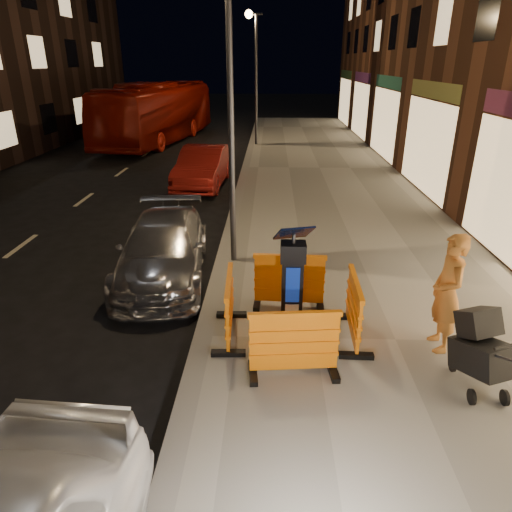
{
  "coord_description": "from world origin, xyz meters",
  "views": [
    {
      "loc": [
        1.03,
        -6.06,
        4.13
      ],
      "look_at": [
        0.8,
        1.0,
        1.1
      ],
      "focal_mm": 32.0,
      "sensor_mm": 36.0,
      "label": 1
    }
  ],
  "objects_px": {
    "barrier_back": "(289,281)",
    "car_red": "(204,186)",
    "bus_doubledecker": "(160,142)",
    "man": "(447,293)",
    "barrier_front": "(294,344)",
    "stroller": "(482,353)",
    "barrier_bldgside": "(354,309)",
    "parking_kiosk": "(292,286)",
    "car_silver": "(165,275)",
    "barrier_kerbside": "(229,307)"
  },
  "relations": [
    {
      "from": "barrier_front",
      "to": "car_silver",
      "type": "distance_m",
      "value": 4.26
    },
    {
      "from": "barrier_bldgside",
      "to": "stroller",
      "type": "relative_size",
      "value": 1.23
    },
    {
      "from": "parking_kiosk",
      "to": "car_red",
      "type": "distance_m",
      "value": 10.28
    },
    {
      "from": "barrier_kerbside",
      "to": "bus_doubledecker",
      "type": "bearing_deg",
      "value": 13.67
    },
    {
      "from": "car_silver",
      "to": "stroller",
      "type": "bearing_deg",
      "value": -41.47
    },
    {
      "from": "barrier_back",
      "to": "barrier_bldgside",
      "type": "height_order",
      "value": "same"
    },
    {
      "from": "barrier_kerbside",
      "to": "car_red",
      "type": "height_order",
      "value": "barrier_kerbside"
    },
    {
      "from": "stroller",
      "to": "parking_kiosk",
      "type": "bearing_deg",
      "value": 134.57
    },
    {
      "from": "parking_kiosk",
      "to": "car_silver",
      "type": "distance_m",
      "value": 3.65
    },
    {
      "from": "parking_kiosk",
      "to": "barrier_front",
      "type": "bearing_deg",
      "value": -90.25
    },
    {
      "from": "barrier_front",
      "to": "barrier_bldgside",
      "type": "bearing_deg",
      "value": 39.75
    },
    {
      "from": "car_red",
      "to": "barrier_bldgside",
      "type": "bearing_deg",
      "value": -66.05
    },
    {
      "from": "barrier_front",
      "to": "car_red",
      "type": "height_order",
      "value": "barrier_front"
    },
    {
      "from": "barrier_front",
      "to": "car_red",
      "type": "bearing_deg",
      "value": 98.97
    },
    {
      "from": "car_red",
      "to": "barrier_front",
      "type": "bearing_deg",
      "value": -72.35
    },
    {
      "from": "barrier_kerbside",
      "to": "stroller",
      "type": "xyz_separation_m",
      "value": [
        3.37,
        -1.12,
        0.02
      ]
    },
    {
      "from": "stroller",
      "to": "barrier_bldgside",
      "type": "bearing_deg",
      "value": 122.1
    },
    {
      "from": "barrier_back",
      "to": "car_silver",
      "type": "xyz_separation_m",
      "value": [
        -2.52,
        1.48,
        -0.64
      ]
    },
    {
      "from": "bus_doubledecker",
      "to": "man",
      "type": "height_order",
      "value": "man"
    },
    {
      "from": "barrier_bldgside",
      "to": "man",
      "type": "distance_m",
      "value": 1.35
    },
    {
      "from": "barrier_back",
      "to": "car_red",
      "type": "height_order",
      "value": "barrier_back"
    },
    {
      "from": "barrier_kerbside",
      "to": "car_silver",
      "type": "xyz_separation_m",
      "value": [
        -1.57,
        2.43,
        -0.64
      ]
    },
    {
      "from": "barrier_bldgside",
      "to": "barrier_back",
      "type": "bearing_deg",
      "value": 46.75
    },
    {
      "from": "man",
      "to": "stroller",
      "type": "xyz_separation_m",
      "value": [
        0.2,
        -0.9,
        -0.39
      ]
    },
    {
      "from": "barrier_bldgside",
      "to": "man",
      "type": "xyz_separation_m",
      "value": [
        1.27,
        -0.22,
        0.42
      ]
    },
    {
      "from": "bus_doubledecker",
      "to": "barrier_kerbside",
      "type": "bearing_deg",
      "value": -65.16
    },
    {
      "from": "barrier_back",
      "to": "barrier_kerbside",
      "type": "bearing_deg",
      "value": -132.25
    },
    {
      "from": "barrier_back",
      "to": "barrier_front",
      "type": "bearing_deg",
      "value": -87.25
    },
    {
      "from": "car_red",
      "to": "bus_doubledecker",
      "type": "xyz_separation_m",
      "value": [
        -3.76,
        9.58,
        0.0
      ]
    },
    {
      "from": "barrier_front",
      "to": "barrier_back",
      "type": "bearing_deg",
      "value": 84.75
    },
    {
      "from": "stroller",
      "to": "barrier_front",
      "type": "bearing_deg",
      "value": 155.42
    },
    {
      "from": "barrier_front",
      "to": "barrier_back",
      "type": "relative_size",
      "value": 1.0
    },
    {
      "from": "barrier_bldgside",
      "to": "car_silver",
      "type": "distance_m",
      "value": 4.28
    },
    {
      "from": "bus_doubledecker",
      "to": "man",
      "type": "relative_size",
      "value": 6.18
    },
    {
      "from": "bus_doubledecker",
      "to": "stroller",
      "type": "xyz_separation_m",
      "value": [
        8.91,
        -20.55,
        0.66
      ]
    },
    {
      "from": "parking_kiosk",
      "to": "barrier_kerbside",
      "type": "xyz_separation_m",
      "value": [
        -0.95,
        0.0,
        -0.39
      ]
    },
    {
      "from": "bus_doubledecker",
      "to": "man",
      "type": "bearing_deg",
      "value": -57.17
    },
    {
      "from": "barrier_kerbside",
      "to": "car_red",
      "type": "xyz_separation_m",
      "value": [
        -1.79,
        9.85,
        -0.64
      ]
    },
    {
      "from": "barrier_kerbside",
      "to": "parking_kiosk",
      "type": "bearing_deg",
      "value": -92.25
    },
    {
      "from": "car_red",
      "to": "car_silver",
      "type": "bearing_deg",
      "value": -84.9
    },
    {
      "from": "parking_kiosk",
      "to": "stroller",
      "type": "xyz_separation_m",
      "value": [
        2.42,
        -1.12,
        -0.36
      ]
    },
    {
      "from": "man",
      "to": "parking_kiosk",
      "type": "bearing_deg",
      "value": -96.21
    },
    {
      "from": "parking_kiosk",
      "to": "car_silver",
      "type": "bearing_deg",
      "value": 135.86
    },
    {
      "from": "parking_kiosk",
      "to": "car_silver",
      "type": "height_order",
      "value": "parking_kiosk"
    },
    {
      "from": "bus_doubledecker",
      "to": "car_silver",
      "type": "bearing_deg",
      "value": -67.93
    },
    {
      "from": "car_silver",
      "to": "man",
      "type": "xyz_separation_m",
      "value": [
        4.74,
        -2.64,
        1.05
      ]
    },
    {
      "from": "parking_kiosk",
      "to": "barrier_kerbside",
      "type": "height_order",
      "value": "parking_kiosk"
    },
    {
      "from": "barrier_back",
      "to": "car_red",
      "type": "relative_size",
      "value": 0.3
    },
    {
      "from": "barrier_kerbside",
      "to": "stroller",
      "type": "distance_m",
      "value": 3.55
    },
    {
      "from": "man",
      "to": "stroller",
      "type": "bearing_deg",
      "value": 11.88
    }
  ]
}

